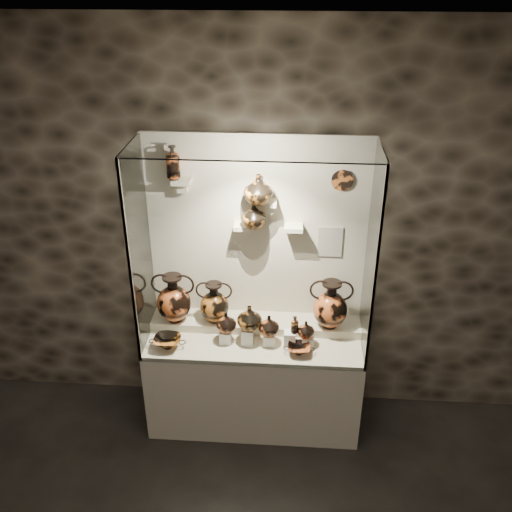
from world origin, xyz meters
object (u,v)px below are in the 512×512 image
at_px(amphora_mid, 214,302).
at_px(kylix_left, 167,341).
at_px(amphora_left, 174,298).
at_px(ovoid_vase_a, 254,215).
at_px(jug_a, 226,322).
at_px(jug_e, 306,329).
at_px(amphora_right, 331,304).
at_px(jug_c, 269,325).
at_px(jug_b, 249,317).
at_px(ovoid_vase_b, 258,189).
at_px(lekythos_small, 295,324).
at_px(kylix_right, 299,349).
at_px(lekythos_tall, 173,161).

xyz_separation_m(amphora_mid, kylix_left, (-0.33, -0.29, -0.19)).
height_order(amphora_left, ovoid_vase_a, ovoid_vase_a).
bearing_deg(jug_a, jug_e, -7.60).
relative_size(amphora_right, jug_c, 2.42).
bearing_deg(jug_b, ovoid_vase_b, 73.48).
bearing_deg(ovoid_vase_b, amphora_left, -164.02).
distance_m(lekythos_small, ovoid_vase_a, 0.89).
bearing_deg(kylix_left, amphora_left, 89.69).
relative_size(amphora_left, kylix_left, 1.51).
relative_size(amphora_right, ovoid_vase_b, 1.85).
distance_m(jug_c, kylix_left, 0.79).
distance_m(jug_b, kylix_right, 0.45).
bearing_deg(jug_b, lekythos_tall, 151.05).
relative_size(jug_b, jug_e, 1.45).
xyz_separation_m(jug_b, lekythos_small, (0.35, -0.02, -0.03)).
height_order(jug_b, ovoid_vase_b, ovoid_vase_b).
height_order(jug_a, jug_c, jug_a).
bearing_deg(jug_b, lekythos_small, -6.38).
height_order(jug_c, lekythos_tall, lekythos_tall).
relative_size(lekythos_small, kylix_right, 0.72).
xyz_separation_m(amphora_left, lekythos_tall, (0.05, 0.11, 1.10)).
height_order(jug_e, ovoid_vase_a, ovoid_vase_a).
bearing_deg(lekythos_tall, lekythos_small, -31.56).
height_order(jug_b, kylix_left, jug_b).
bearing_deg(ovoid_vase_a, amphora_right, -2.66).
relative_size(amphora_left, lekythos_small, 2.54).
relative_size(kylix_left, ovoid_vase_b, 1.25).
xyz_separation_m(amphora_left, amphora_mid, (0.32, 0.01, -0.03)).
bearing_deg(jug_a, ovoid_vase_b, 37.26).
relative_size(amphora_left, kylix_right, 1.82).
height_order(lekythos_small, ovoid_vase_b, ovoid_vase_b).
bearing_deg(amphora_left, lekythos_small, 9.60).
xyz_separation_m(jug_c, jug_e, (0.28, 0.00, -0.02)).
bearing_deg(jug_a, amphora_right, 4.65).
bearing_deg(kylix_left, lekythos_small, 7.21).
height_order(kylix_right, ovoid_vase_a, ovoid_vase_a).
distance_m(jug_a, jug_e, 0.62).
bearing_deg(jug_e, lekythos_small, -176.53).
relative_size(amphora_right, jug_a, 2.47).
xyz_separation_m(kylix_right, ovoid_vase_a, (-0.37, 0.35, 0.94)).
bearing_deg(lekythos_small, jug_e, 3.72).
relative_size(jug_a, jug_c, 0.98).
bearing_deg(jug_b, kylix_right, -20.93).
distance_m(amphora_left, jug_a, 0.48).
xyz_separation_m(amphora_right, jug_a, (-0.80, -0.17, -0.09)).
xyz_separation_m(jug_c, ovoid_vase_b, (-0.10, 0.23, 1.02)).
xyz_separation_m(jug_b, jug_c, (0.15, -0.01, -0.06)).
height_order(jug_e, ovoid_vase_b, ovoid_vase_b).
height_order(jug_a, lekythos_small, lekythos_small).
distance_m(amphora_right, ovoid_vase_a, 0.94).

